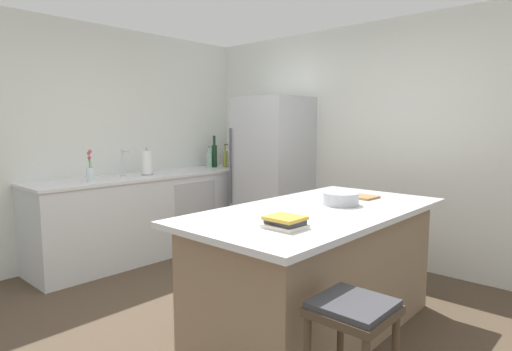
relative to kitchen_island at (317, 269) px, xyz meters
The scene contains 18 objects.
ground_plane 0.74m from the kitchen_island, 134.64° to the right, with size 7.20×7.20×0.00m, color #4C3D2D.
wall_rear 2.06m from the kitchen_island, 102.55° to the left, with size 6.00×0.10×2.60m, color silver.
wall_left 3.01m from the kitchen_island, behind, with size 0.10×6.00×2.60m, color silver.
counter_run_left 2.50m from the kitchen_island, behind, with size 0.69×2.81×0.94m.
kitchen_island is the anchor object (origin of this frame).
refrigerator 2.20m from the kitchen_island, 138.67° to the left, with size 0.77×0.76×1.83m.
bar_stool 1.08m from the kitchen_island, 46.98° to the right, with size 0.36×0.36×0.68m.
sink_faucet 2.60m from the kitchen_island, behind, with size 0.15×0.05×0.30m.
flower_vase 2.52m from the kitchen_island, 168.22° to the right, with size 0.07×0.07×0.32m.
paper_towel_roll 2.54m from the kitchen_island, behind, with size 0.14×0.14×0.31m.
vinegar_bottle 2.99m from the kitchen_island, 147.10° to the left, with size 0.05×0.05×0.29m.
soda_bottle 2.95m from the kitchen_island, 149.17° to the left, with size 0.08×0.08×0.30m.
olive_oil_bottle 2.87m from the kitchen_island, 150.14° to the left, with size 0.06×0.06×0.31m.
wine_bottle 2.94m from the kitchen_island, 152.83° to the left, with size 0.07×0.07×0.42m.
gin_bottle 2.88m from the kitchen_island, 154.51° to the left, with size 0.07×0.07×0.28m.
cookbook_stack 0.80m from the kitchen_island, 73.19° to the right, with size 0.22×0.19×0.07m.
mixing_bowl 0.55m from the kitchen_island, 78.78° to the left, with size 0.27×0.27×0.09m.
cutting_board 0.77m from the kitchen_island, 91.26° to the left, with size 0.29×0.22×0.02m.
Camera 1 is at (2.08, -2.08, 1.50)m, focal length 29.60 mm.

